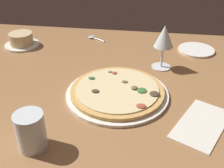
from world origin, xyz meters
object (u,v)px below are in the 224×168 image
pizza_main (117,92)px  paper_menu (202,124)px  water_glass (31,133)px  side_plate (196,50)px  ramekin_on_saucer (21,40)px  wine_glass_far (164,38)px  spoon (93,38)px

pizza_main → paper_menu: (25.74, -11.45, -1.07)cm
water_glass → paper_menu: 46.91cm
side_plate → paper_menu: 50.61cm
ramekin_on_saucer → wine_glass_far: bearing=-10.7°
water_glass → side_plate: size_ratio=0.67×
spoon → pizza_main: bearing=-69.3°
wine_glass_far → paper_menu: bearing=-71.1°
ramekin_on_saucer → paper_menu: 86.01cm
water_glass → spoon: water_glass is taller
side_plate → paper_menu: bearing=-94.4°
wine_glass_far → side_plate: bearing=48.7°
paper_menu → spoon: (-43.22, 57.67, 0.31)cm
ramekin_on_saucer → water_glass: (29.22, -60.00, 1.77)cm
wine_glass_far → pizza_main: bearing=-123.6°
wine_glass_far → paper_menu: 37.01cm
ramekin_on_saucer → side_plate: (77.29, 5.68, -2.18)cm
ramekin_on_saucer → wine_glass_far: 63.87cm
ramekin_on_saucer → wine_glass_far: size_ratio=0.90×
wine_glass_far → water_glass: bearing=-124.2°
ramekin_on_saucer → wine_glass_far: wine_glass_far is taller
water_glass → spoon: (0.95, 72.88, -3.93)cm
pizza_main → side_plate: bearing=52.8°
side_plate → paper_menu: (-3.90, -50.46, -0.30)cm
ramekin_on_saucer → side_plate: bearing=4.2°
pizza_main → spoon: (-17.48, 46.22, -0.76)cm
ramekin_on_saucer → side_plate: ramekin_on_saucer is taller
paper_menu → pizza_main: bearing=-177.0°
water_glass → spoon: size_ratio=1.13×
wine_glass_far → side_plate: (15.24, 17.38, -11.80)cm
water_glass → side_plate: (48.06, 65.67, -3.94)cm
pizza_main → spoon: 49.42cm
water_glass → side_plate: bearing=53.8°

